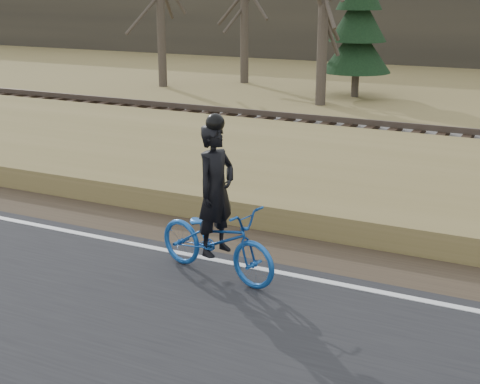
% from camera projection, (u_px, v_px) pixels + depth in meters
% --- Properties ---
extents(ground, '(120.00, 120.00, 0.00)m').
position_uv_depth(ground, '(327.00, 292.00, 9.22)').
color(ground, olive).
rests_on(ground, ground).
extents(road, '(120.00, 6.00, 0.06)m').
position_uv_depth(road, '(250.00, 383.00, 7.06)').
color(road, black).
rests_on(road, ground).
extents(edge_line, '(120.00, 0.12, 0.01)m').
position_uv_depth(edge_line, '(332.00, 283.00, 9.37)').
color(edge_line, silver).
rests_on(edge_line, road).
extents(shoulder, '(120.00, 1.60, 0.04)m').
position_uv_depth(shoulder, '(352.00, 260.00, 10.24)').
color(shoulder, '#473A2B').
rests_on(shoulder, ground).
extents(embankment, '(120.00, 5.00, 0.44)m').
position_uv_depth(embankment, '(399.00, 195.00, 12.76)').
color(embankment, olive).
rests_on(embankment, ground).
extents(ballast, '(120.00, 3.00, 0.45)m').
position_uv_depth(ballast, '(436.00, 152.00, 16.02)').
color(ballast, slate).
rests_on(ballast, ground).
extents(railroad, '(120.00, 2.40, 0.29)m').
position_uv_depth(railroad, '(437.00, 140.00, 15.93)').
color(railroad, black).
rests_on(railroad, ballast).
extents(cyclist, '(2.16, 1.15, 2.36)m').
position_uv_depth(cyclist, '(216.00, 226.00, 9.42)').
color(cyclist, '#174DA0').
rests_on(cyclist, road).
extents(bare_tree_near_left, '(0.36, 0.36, 5.97)m').
position_uv_depth(bare_tree_near_left, '(323.00, 18.00, 22.85)').
color(bare_tree_near_left, '#4A4136').
rests_on(bare_tree_near_left, ground).
extents(conifer, '(2.60, 2.60, 6.16)m').
position_uv_depth(conifer, '(358.00, 18.00, 24.66)').
color(conifer, '#4A4136').
rests_on(conifer, ground).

